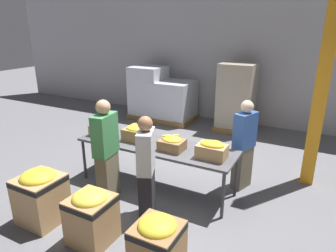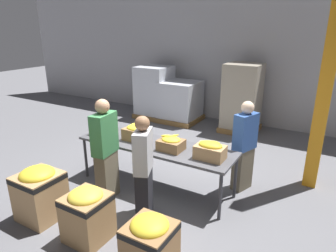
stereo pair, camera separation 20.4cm
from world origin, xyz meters
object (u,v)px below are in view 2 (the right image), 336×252
object	(u,v)px
banana_box_1	(137,132)
pallet_stack_1	(154,92)
sorting_table	(155,147)
banana_box_2	(171,143)
donation_bin_1	(87,213)
pallet_stack_2	(242,99)
support_pillar	(328,70)
pallet_stack_0	(180,102)
volunteer_2	(143,168)
volunteer_1	(105,151)
donation_bin_0	(40,191)
banana_box_0	(103,128)
banana_box_3	(210,150)
donation_bin_2	(150,241)
volunteer_0	(244,147)

from	to	relation	value
banana_box_1	pallet_stack_1	xyz separation A→B (m)	(-1.87, 3.45, -0.17)
sorting_table	banana_box_2	size ratio (longest dim) A/B	7.00
donation_bin_1	pallet_stack_2	size ratio (longest dim) A/B	0.41
banana_box_1	support_pillar	world-z (taller)	support_pillar
pallet_stack_1	pallet_stack_2	xyz separation A→B (m)	(2.62, 0.05, 0.12)
pallet_stack_0	pallet_stack_2	distance (m)	1.80
banana_box_2	pallet_stack_0	distance (m)	3.98
volunteer_2	support_pillar	world-z (taller)	support_pillar
volunteer_1	pallet_stack_2	xyz separation A→B (m)	(0.85, 4.19, 0.05)
banana_box_2	pallet_stack_2	bearing A→B (deg)	89.46
banana_box_1	donation_bin_0	size ratio (longest dim) A/B	0.53
volunteer_1	pallet_stack_0	world-z (taller)	volunteer_1
volunteer_1	support_pillar	bearing A→B (deg)	-59.70
donation_bin_1	support_pillar	size ratio (longest dim) A/B	0.18
donation_bin_1	pallet_stack_1	size ratio (longest dim) A/B	0.48
volunteer_2	pallet_stack_1	world-z (taller)	volunteer_2
banana_box_0	banana_box_3	size ratio (longest dim) A/B	0.95
pallet_stack_1	banana_box_2	bearing A→B (deg)	-53.83
donation_bin_2	pallet_stack_0	size ratio (longest dim) A/B	0.57
sorting_table	volunteer_0	xyz separation A→B (m)	(1.29, 0.69, 0.03)
banana_box_0	volunteer_0	world-z (taller)	volunteer_0
pallet_stack_2	support_pillar	bearing A→B (deg)	-47.84
sorting_table	volunteer_0	distance (m)	1.46
donation_bin_0	banana_box_0	bearing A→B (deg)	93.86
volunteer_0	pallet_stack_1	distance (m)	4.50
sorting_table	support_pillar	xyz separation A→B (m)	(2.29, 1.41, 1.27)
volunteer_0	support_pillar	bearing A→B (deg)	145.28
volunteer_0	volunteer_2	bearing A→B (deg)	-14.41
banana_box_3	volunteer_0	world-z (taller)	volunteer_0
volunteer_1	donation_bin_2	bearing A→B (deg)	-128.97
donation_bin_1	volunteer_1	bearing A→B (deg)	116.65
pallet_stack_0	banana_box_0	bearing A→B (deg)	-84.31
banana_box_1	pallet_stack_1	world-z (taller)	pallet_stack_1
volunteer_2	volunteer_0	bearing A→B (deg)	-56.52
banana_box_1	volunteer_0	size ratio (longest dim) A/B	0.28
sorting_table	pallet_stack_1	size ratio (longest dim) A/B	1.78
banana_box_0	pallet_stack_1	distance (m)	3.75
banana_box_1	volunteer_1	world-z (taller)	volunteer_1
volunteer_1	volunteer_2	size ratio (longest dim) A/B	1.07
volunteer_0	pallet_stack_1	xyz separation A→B (m)	(-3.54, 2.78, -0.01)
sorting_table	donation_bin_2	xyz separation A→B (m)	(0.92, -1.56, -0.38)
support_pillar	pallet_stack_2	size ratio (longest dim) A/B	2.29
banana_box_3	pallet_stack_0	size ratio (longest dim) A/B	0.38
banana_box_3	donation_bin_2	xyz separation A→B (m)	(-0.07, -1.50, -0.57)
donation_bin_1	pallet_stack_0	distance (m)	5.25
volunteer_1	support_pillar	distance (m)	3.66
donation_bin_2	pallet_stack_0	bearing A→B (deg)	114.66
sorting_table	volunteer_0	bearing A→B (deg)	28.05
volunteer_2	donation_bin_2	size ratio (longest dim) A/B	2.33
donation_bin_0	pallet_stack_0	world-z (taller)	pallet_stack_0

